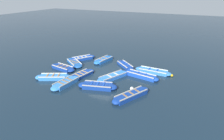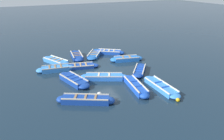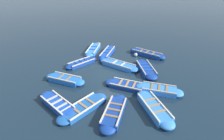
% 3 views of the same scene
% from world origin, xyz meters
% --- Properties ---
extents(ground_plane, '(120.00, 120.00, 0.00)m').
position_xyz_m(ground_plane, '(0.00, 0.00, 0.00)').
color(ground_plane, '#162838').
extents(boat_outer_left, '(1.24, 3.79, 0.47)m').
position_xyz_m(boat_outer_left, '(0.78, -4.05, 0.21)').
color(boat_outer_left, '#1947B7').
rests_on(boat_outer_left, ground).
extents(boat_broadside, '(3.25, 2.65, 0.41)m').
position_xyz_m(boat_broadside, '(2.56, 4.35, 0.18)').
color(boat_broadside, '#1947B7').
rests_on(boat_broadside, ground).
extents(boat_outer_right, '(2.34, 3.60, 0.45)m').
position_xyz_m(boat_outer_right, '(-3.31, 3.92, 0.20)').
color(boat_outer_right, '#3884E0').
rests_on(boat_outer_right, ground).
extents(boat_stern_in, '(1.89, 3.74, 0.46)m').
position_xyz_m(boat_stern_in, '(-3.00, -1.04, 0.20)').
color(boat_stern_in, navy).
rests_on(boat_stern_in, ground).
extents(boat_far_corner, '(3.71, 2.49, 0.47)m').
position_xyz_m(boat_far_corner, '(-3.20, -4.35, 0.21)').
color(boat_far_corner, navy).
rests_on(boat_far_corner, ground).
extents(boat_bow_out, '(3.38, 1.41, 0.44)m').
position_xyz_m(boat_bow_out, '(-3.77, 1.98, 0.19)').
color(boat_bow_out, '#3884E0').
rests_on(boat_bow_out, ground).
extents(boat_tucked, '(2.64, 2.97, 0.37)m').
position_xyz_m(boat_tucked, '(2.77, -1.49, 0.16)').
color(boat_tucked, navy).
rests_on(boat_tucked, ground).
extents(boat_near_quay, '(3.82, 2.45, 0.42)m').
position_xyz_m(boat_near_quay, '(-0.62, -1.50, 0.18)').
color(boat_near_quay, blue).
rests_on(boat_near_quay, ground).
extents(boat_drifting, '(3.39, 1.59, 0.44)m').
position_xyz_m(boat_drifting, '(3.17, 1.53, 0.19)').
color(boat_drifting, blue).
rests_on(boat_drifting, ground).
extents(boat_end_of_row, '(0.98, 3.93, 0.39)m').
position_xyz_m(boat_end_of_row, '(2.47, -4.88, 0.17)').
color(boat_end_of_row, '#3884E0').
rests_on(boat_end_of_row, ground).
extents(boat_mid_row, '(3.42, 1.64, 0.36)m').
position_xyz_m(boat_mid_row, '(-1.56, 1.67, 0.15)').
color(boat_mid_row, navy).
rests_on(boat_mid_row, ground).
extents(boat_centre, '(1.35, 3.48, 0.44)m').
position_xyz_m(boat_centre, '(-0.99, 4.63, 0.19)').
color(boat_centre, navy).
rests_on(boat_centre, ground).
extents(boat_alongside, '(2.80, 3.48, 0.37)m').
position_xyz_m(boat_alongside, '(0.90, 4.42, 0.15)').
color(boat_alongside, '#1E59AD').
rests_on(boat_alongside, ground).
extents(buoy_orange_near, '(0.26, 0.26, 0.26)m').
position_xyz_m(buoy_orange_near, '(2.30, -6.89, 0.13)').
color(buoy_orange_near, '#EAB214').
rests_on(buoy_orange_near, ground).
extents(buoy_yellow_far, '(0.32, 0.32, 0.32)m').
position_xyz_m(buoy_yellow_far, '(0.35, -1.82, 0.16)').
color(buoy_yellow_far, silver).
rests_on(buoy_yellow_far, ground).
extents(buoy_white_drifting, '(0.35, 0.35, 0.35)m').
position_xyz_m(buoy_white_drifting, '(-2.09, -4.03, 0.17)').
color(buoy_white_drifting, silver).
rests_on(buoy_white_drifting, ground).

